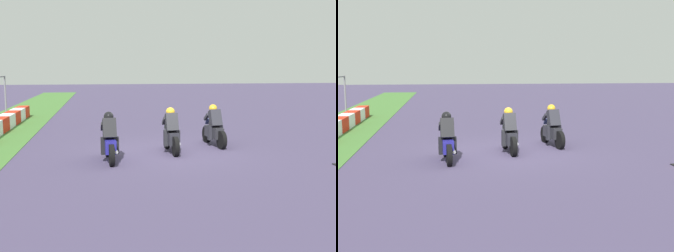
# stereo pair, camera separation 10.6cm
# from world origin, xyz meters

# --- Properties ---
(ground_plane) EXTENTS (120.00, 120.00, 0.00)m
(ground_plane) POSITION_xyz_m (0.00, 0.00, 0.00)
(ground_plane) COLOR #433A58
(rider_lane_a) EXTENTS (2.04, 0.59, 1.51)m
(rider_lane_a) POSITION_xyz_m (0.95, -1.83, 0.62)
(rider_lane_a) COLOR black
(rider_lane_a) RESTS_ON ground_plane
(rider_lane_b) EXTENTS (2.04, 0.55, 1.51)m
(rider_lane_b) POSITION_xyz_m (0.00, -0.08, 0.62)
(rider_lane_b) COLOR black
(rider_lane_b) RESTS_ON ground_plane
(rider_lane_c) EXTENTS (2.04, 0.55, 1.51)m
(rider_lane_c) POSITION_xyz_m (-1.05, 2.00, 0.62)
(rider_lane_c) COLOR black
(rider_lane_c) RESTS_ON ground_plane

